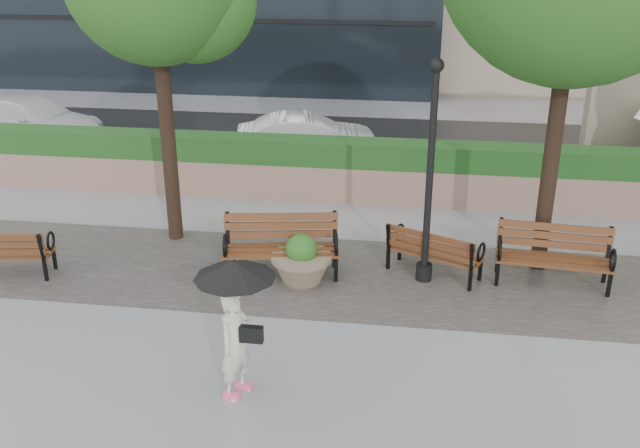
# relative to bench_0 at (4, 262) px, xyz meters

# --- Properties ---
(ground) EXTENTS (100.00, 100.00, 0.00)m
(ground) POSITION_rel_bench_0_xyz_m (6.75, -2.20, -0.27)
(ground) COLOR gray
(ground) RESTS_ON ground
(cobble_strip) EXTENTS (28.00, 3.20, 0.01)m
(cobble_strip) POSITION_rel_bench_0_xyz_m (6.75, 0.80, -0.26)
(cobble_strip) COLOR #383330
(cobble_strip) RESTS_ON ground
(hedge_wall) EXTENTS (24.00, 0.80, 1.35)m
(hedge_wall) POSITION_rel_bench_0_xyz_m (6.75, 4.80, 0.40)
(hedge_wall) COLOR #8F695C
(hedge_wall) RESTS_ON ground
(asphalt_street) EXTENTS (40.00, 7.00, 0.00)m
(asphalt_street) POSITION_rel_bench_0_xyz_m (6.75, 8.80, -0.27)
(asphalt_street) COLOR black
(asphalt_street) RESTS_ON ground
(bench_0) EXTENTS (1.76, 0.92, 0.90)m
(bench_0) POSITION_rel_bench_0_xyz_m (0.00, 0.00, 0.00)
(bench_0) COLOR brown
(bench_0) RESTS_ON ground
(bench_1) EXTENTS (2.10, 1.12, 1.07)m
(bench_1) POSITION_rel_bench_0_xyz_m (4.85, 0.71, 0.05)
(bench_1) COLOR brown
(bench_1) RESTS_ON ground
(bench_2) EXTENTS (1.76, 1.28, 0.88)m
(bench_2) POSITION_rel_bench_0_xyz_m (7.51, 1.09, -0.01)
(bench_2) COLOR brown
(bench_2) RESTS_ON ground
(bench_3) EXTENTS (1.97, 0.93, 1.03)m
(bench_3) POSITION_rel_bench_0_xyz_m (9.53, 1.02, 0.04)
(bench_3) COLOR brown
(bench_3) RESTS_ON ground
(planter_left) EXTENTS (1.06, 1.06, 0.89)m
(planter_left) POSITION_rel_bench_0_xyz_m (5.24, 0.51, 0.08)
(planter_left) COLOR #7F6B56
(planter_left) RESTS_ON ground
(lamppost) EXTENTS (0.28, 0.28, 3.86)m
(lamppost) POSITION_rel_bench_0_xyz_m (7.35, 0.88, 1.43)
(lamppost) COLOR black
(lamppost) RESTS_ON ground
(car_left) EXTENTS (4.80, 2.73, 1.31)m
(car_left) POSITION_rel_bench_0_xyz_m (-3.82, 8.01, 0.39)
(car_left) COLOR silver
(car_left) RESTS_ON ground
(car_right) EXTENTS (3.87, 2.08, 1.21)m
(car_right) POSITION_rel_bench_0_xyz_m (4.23, 7.53, 0.34)
(car_right) COLOR silver
(car_right) RESTS_ON ground
(pedestrian) EXTENTS (1.05, 1.05, 1.92)m
(pedestrian) POSITION_rel_bench_0_xyz_m (4.95, -2.78, 0.90)
(pedestrian) COLOR beige
(pedestrian) RESTS_ON ground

